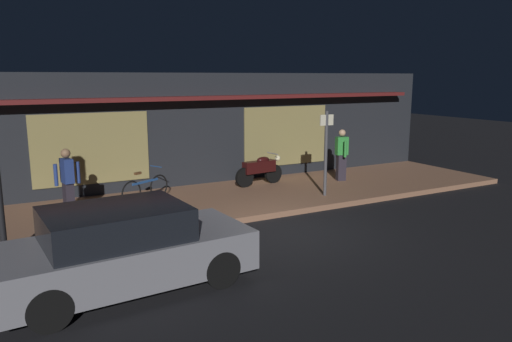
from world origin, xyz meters
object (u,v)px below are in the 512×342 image
(motorcycle, at_px, (260,169))
(bicycle_parked, at_px, (145,189))
(person_photographer, at_px, (68,182))
(sign_post, at_px, (326,148))
(person_bystander, at_px, (342,154))
(parked_car_near, at_px, (123,249))

(motorcycle, distance_m, bicycle_parked, 3.75)
(person_photographer, bearing_deg, sign_post, -9.48)
(bicycle_parked, xyz_separation_m, person_bystander, (6.37, -0.33, 0.52))
(bicycle_parked, height_order, person_photographer, person_photographer)
(motorcycle, height_order, person_photographer, person_photographer)
(motorcycle, height_order, parked_car_near, parked_car_near)
(bicycle_parked, height_order, person_bystander, person_bystander)
(person_photographer, distance_m, sign_post, 6.84)
(person_photographer, height_order, sign_post, sign_post)
(sign_post, bearing_deg, parked_car_near, -153.30)
(parked_car_near, bearing_deg, person_bystander, 29.82)
(motorcycle, height_order, bicycle_parked, motorcycle)
(bicycle_parked, distance_m, sign_post, 5.11)
(sign_post, bearing_deg, motorcycle, 114.64)
(person_bystander, bearing_deg, motorcycle, 165.67)
(bicycle_parked, distance_m, person_bystander, 6.40)
(person_bystander, distance_m, sign_post, 2.25)
(parked_car_near, bearing_deg, person_photographer, 93.33)
(motorcycle, bearing_deg, person_photographer, -170.46)
(bicycle_parked, height_order, sign_post, sign_post)
(motorcycle, distance_m, parked_car_near, 7.68)
(motorcycle, distance_m, sign_post, 2.46)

